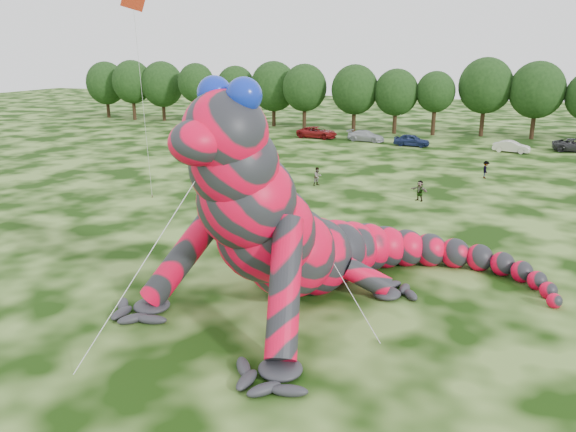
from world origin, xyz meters
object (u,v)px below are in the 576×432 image
(inflatable_gecko, at_px, (311,187))
(spectator_0, at_px, (274,182))
(tree_9, at_px, (435,103))
(tree_8, at_px, (396,101))
(tree_2, at_px, (163,91))
(tree_1, at_px, (133,90))
(tree_5, at_px, (274,94))
(car_3, at_px, (366,136))
(flying_kite, at_px, (135,19))
(tree_7, at_px, (354,98))
(car_4, at_px, (412,140))
(spectator_1, at_px, (318,176))
(tree_11, at_px, (536,101))
(spectator_2, at_px, (486,170))
(car_2, at_px, (317,132))
(tree_0, at_px, (107,90))
(car_0, at_px, (192,127))
(car_1, at_px, (252,131))
(car_5, at_px, (512,147))
(tree_6, at_px, (305,97))
(tree_4, at_px, (236,95))
(tree_10, at_px, (484,97))
(spectator_5, at_px, (420,191))
(tree_3, at_px, (197,94))

(inflatable_gecko, xyz_separation_m, spectator_0, (-8.93, 17.68, -4.32))
(tree_9, bearing_deg, tree_8, -176.11)
(inflatable_gecko, distance_m, tree_2, 72.43)
(tree_1, xyz_separation_m, tree_8, (44.14, -1.07, -0.43))
(tree_5, relative_size, car_3, 2.03)
(flying_kite, height_order, tree_7, flying_kite)
(car_3, height_order, car_4, car_4)
(spectator_1, bearing_deg, tree_11, 5.25)
(car_3, relative_size, spectator_2, 2.98)
(car_2, bearing_deg, tree_2, 78.99)
(tree_0, bearing_deg, car_0, -26.10)
(spectator_1, relative_size, spectator_2, 1.00)
(tree_11, distance_m, spectator_2, 27.95)
(inflatable_gecko, distance_m, tree_0, 80.37)
(car_3, height_order, spectator_0, spectator_0)
(car_1, distance_m, spectator_1, 29.76)
(tree_11, height_order, car_5, tree_11)
(tree_6, bearing_deg, tree_11, 2.76)
(tree_1, bearing_deg, tree_9, -0.82)
(flying_kite, xyz_separation_m, tree_5, (-9.76, 48.66, -8.41))
(tree_0, distance_m, tree_7, 44.54)
(tree_4, height_order, spectator_2, tree_4)
(tree_2, relative_size, tree_10, 0.92)
(tree_0, xyz_separation_m, tree_10, (61.96, -0.66, 0.50))
(car_0, distance_m, car_4, 31.39)
(car_3, bearing_deg, spectator_1, -166.87)
(car_5, xyz_separation_m, spectator_0, (-18.66, -27.16, 0.25))
(car_3, relative_size, spectator_5, 2.95)
(tree_0, distance_m, car_2, 42.78)
(tree_4, xyz_separation_m, spectator_2, (38.40, -27.69, -3.72))
(tree_4, distance_m, tree_9, 30.74)
(tree_11, xyz_separation_m, spectator_5, (-9.62, -37.44, -4.22))
(tree_11, height_order, car_2, tree_11)
(tree_9, height_order, car_4, tree_9)
(tree_7, distance_m, car_5, 24.00)
(car_1, xyz_separation_m, spectator_2, (30.73, -16.27, 0.11))
(flying_kite, relative_size, tree_0, 1.62)
(car_3, height_order, spectator_5, spectator_5)
(car_3, bearing_deg, tree_2, 84.28)
(tree_3, height_order, tree_8, tree_3)
(tree_5, xyz_separation_m, car_3, (16.71, -9.80, -4.20))
(inflatable_gecko, xyz_separation_m, spectator_2, (7.34, 29.46, -4.43))
(tree_7, bearing_deg, tree_3, 179.41)
(tree_11, height_order, car_3, tree_11)
(spectator_5, xyz_separation_m, spectator_0, (-11.66, -1.51, 0.10))
(tree_0, relative_size, tree_2, 0.99)
(tree_6, bearing_deg, tree_7, 0.92)
(car_3, bearing_deg, car_1, 104.65)
(car_1, xyz_separation_m, spectator_1, (17.07, -24.38, 0.11))
(tree_11, relative_size, car_4, 2.33)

